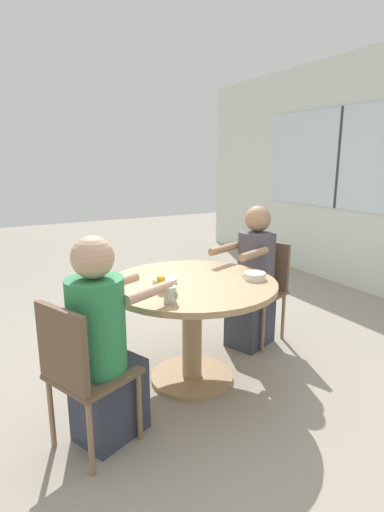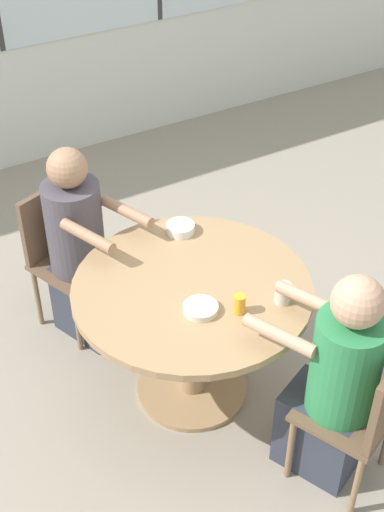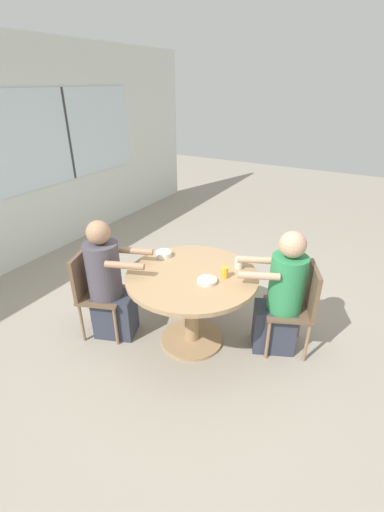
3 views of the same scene
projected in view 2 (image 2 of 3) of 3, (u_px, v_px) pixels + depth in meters
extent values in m
plane|color=gray|center=(192.00, 389.00, 3.91)|extent=(16.00, 16.00, 0.00)
cylinder|color=tan|center=(192.00, 288.00, 3.46)|extent=(1.18, 1.18, 0.04)
cylinder|color=tan|center=(192.00, 343.00, 3.69)|extent=(0.14, 0.14, 0.71)
cylinder|color=tan|center=(192.00, 387.00, 3.90)|extent=(0.60, 0.60, 0.03)
cube|color=brown|center=(346.00, 411.00, 3.24)|extent=(0.53, 0.53, 0.03)
cylinder|color=#8C6B4C|center=(290.00, 448.00, 3.35)|extent=(0.03, 0.03, 0.42)
cylinder|color=#8C6B4C|center=(325.00, 403.00, 3.56)|extent=(0.03, 0.03, 0.42)
cylinder|color=#8C6B4C|center=(356.00, 485.00, 3.19)|extent=(0.03, 0.03, 0.42)
cube|color=brown|center=(75.00, 265.00, 4.08)|extent=(0.52, 0.52, 0.03)
cube|color=brown|center=(49.00, 222.00, 4.03)|extent=(0.37, 0.17, 0.42)
cylinder|color=#8C6B4C|center=(119.00, 292.00, 4.23)|extent=(0.03, 0.03, 0.42)
cylinder|color=#8C6B4C|center=(77.00, 322.00, 4.03)|extent=(0.03, 0.03, 0.42)
cylinder|color=#8C6B4C|center=(79.00, 269.00, 4.40)|extent=(0.03, 0.03, 0.42)
cylinder|color=#8C6B4C|center=(37.00, 297.00, 4.20)|extent=(0.03, 0.03, 0.42)
cube|color=#333847|center=(321.00, 430.00, 3.41)|extent=(0.41, 0.45, 0.45)
cylinder|color=#2D844C|center=(346.00, 366.00, 3.09)|extent=(0.31, 0.31, 0.52)
sphere|color=tan|center=(358.00, 302.00, 2.86)|extent=(0.23, 0.23, 0.23)
cylinder|color=tan|center=(279.00, 335.00, 3.04)|extent=(0.19, 0.34, 0.06)
cylinder|color=tan|center=(311.00, 300.00, 3.21)|extent=(0.19, 0.34, 0.06)
cube|color=#333847|center=(91.00, 300.00, 4.16)|extent=(0.40, 0.45, 0.45)
cylinder|color=#4C4751|center=(75.00, 227.00, 3.88)|extent=(0.31, 0.31, 0.54)
sphere|color=#A37A5B|center=(67.00, 168.00, 3.65)|extent=(0.22, 0.22, 0.22)
cylinder|color=#A37A5B|center=(126.00, 211.00, 3.75)|extent=(0.18, 0.34, 0.06)
cylinder|color=#A37A5B|center=(88.00, 236.00, 3.57)|extent=(0.18, 0.34, 0.06)
cylinder|color=beige|center=(283.00, 293.00, 3.33)|extent=(0.08, 0.08, 0.10)
torus|color=beige|center=(290.00, 291.00, 3.34)|extent=(0.01, 0.07, 0.07)
cylinder|color=gold|center=(239.00, 304.00, 3.27)|extent=(0.06, 0.06, 0.10)
cylinder|color=white|center=(180.00, 228.00, 3.78)|extent=(0.15, 0.15, 0.05)
cylinder|color=silver|center=(201.00, 308.00, 3.29)|extent=(0.17, 0.17, 0.03)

